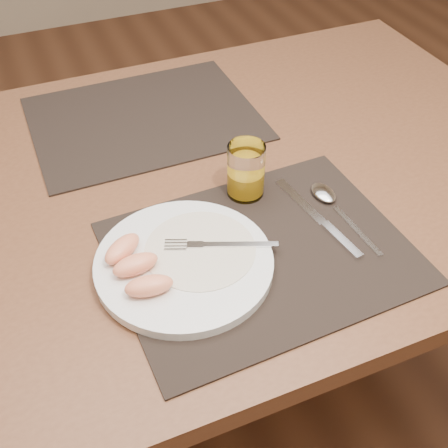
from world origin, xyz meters
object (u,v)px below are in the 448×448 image
knife (324,223)px  placemat_near (261,253)px  table (196,211)px  spoon (328,198)px  juice_glass (246,173)px  placemat_far (144,118)px  plate (184,263)px  fork (211,245)px

knife → placemat_near: bearing=-171.8°
table → placemat_near: size_ratio=3.11×
spoon → juice_glass: size_ratio=1.98×
placemat_far → knife: 0.46m
spoon → placemat_far: bearing=120.0°
table → plate: bearing=-114.4°
placemat_near → placemat_far: same height
fork → plate: bearing=-167.3°
juice_glass → spoon: bearing=-31.5°
placemat_near → knife: knife is taller
placemat_near → fork: (-0.07, 0.03, 0.02)m
plate → fork: (0.05, 0.01, 0.01)m
plate → spoon: 0.28m
knife → juice_glass: size_ratio=2.28×
plate → knife: 0.24m
table → fork: bearing=-102.9°
placemat_far → spoon: size_ratio=2.35×
plate → knife: size_ratio=1.23×
juice_glass → placemat_near: bearing=-104.2°
table → knife: knife is taller
table → knife: 0.27m
placemat_near → plate: bearing=172.1°
plate → fork: fork is taller
knife → juice_glass: juice_glass is taller
table → juice_glass: juice_glass is taller
table → placemat_near: bearing=-82.4°
placemat_near → juice_glass: 0.15m
placemat_far → plate: size_ratio=1.67×
fork → spoon: bearing=9.6°
placemat_near → juice_glass: bearing=75.8°
table → fork: fork is taller
juice_glass → fork: bearing=-133.8°
table → placemat_far: placemat_far is taller
spoon → knife: bearing=-126.8°
placemat_far → plate: 0.43m
table → knife: size_ratio=6.36×
spoon → plate: bearing=-169.9°
spoon → juice_glass: bearing=148.5°
placemat_far → fork: size_ratio=2.68×
placemat_far → juice_glass: bearing=-72.6°
plate → juice_glass: (0.16, 0.12, 0.03)m
plate → fork: size_ratio=1.61×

